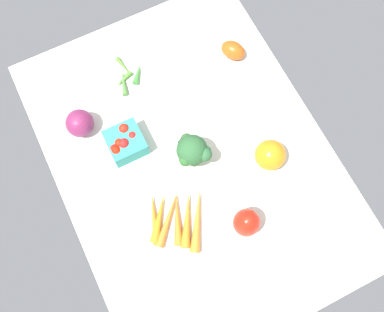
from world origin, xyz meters
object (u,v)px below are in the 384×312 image
object	(u,v)px
broccoli_head	(193,151)
okra_pile	(128,76)
bell_pepper_red	(247,223)
roma_tomato	(233,50)
carrot_bunch	(177,218)
heirloom_tomato_orange	(270,155)
red_onion_center	(80,123)
berry_basket	(125,143)

from	to	relation	value
broccoli_head	okra_pile	bearing A→B (deg)	-169.00
bell_pepper_red	roma_tomato	size ratio (longest dim) A/B	1.30
okra_pile	carrot_bunch	size ratio (longest dim) A/B	0.60
broccoli_head	roma_tomato	xyz separation A→B (cm)	(-25.04, 26.18, -4.16)
heirloom_tomato_orange	roma_tomato	xyz separation A→B (cm)	(-35.06, 7.06, -1.70)
bell_pepper_red	broccoli_head	distance (cm)	24.20
okra_pile	carrot_bunch	xyz separation A→B (cm)	(46.11, -5.59, 0.42)
broccoli_head	carrot_bunch	world-z (taller)	broccoli_head
heirloom_tomato_orange	broccoli_head	bearing A→B (deg)	-117.66
red_onion_center	heirloom_tomato_orange	distance (cm)	55.09
heirloom_tomato_orange	red_onion_center	bearing A→B (deg)	-126.65
berry_basket	bell_pepper_red	bearing A→B (deg)	28.97
carrot_bunch	bell_pepper_red	bearing A→B (deg)	57.69
bell_pepper_red	roma_tomato	distance (cm)	53.70
carrot_bunch	berry_basket	bearing A→B (deg)	-171.35
red_onion_center	carrot_bunch	bearing A→B (deg)	19.82
okra_pile	heirloom_tomato_orange	bearing A→B (deg)	30.96
roma_tomato	broccoli_head	bearing A→B (deg)	-79.99
bell_pepper_red	broccoli_head	bearing A→B (deg)	-170.54
red_onion_center	roma_tomato	world-z (taller)	red_onion_center
red_onion_center	roma_tomato	distance (cm)	51.33
red_onion_center	heirloom_tomato_orange	bearing A→B (deg)	53.35
red_onion_center	roma_tomato	bearing A→B (deg)	92.43
red_onion_center	heirloom_tomato_orange	world-z (taller)	heirloom_tomato_orange
okra_pile	berry_basket	distance (cm)	22.71
bell_pepper_red	carrot_bunch	distance (cm)	19.11
carrot_bunch	heirloom_tomato_orange	size ratio (longest dim) A/B	2.47
berry_basket	roma_tomato	size ratio (longest dim) A/B	1.31
roma_tomato	carrot_bunch	bearing A→B (deg)	-78.15
red_onion_center	berry_basket	xyz separation A→B (cm)	(11.00, 9.30, -0.56)
heirloom_tomato_orange	roma_tomato	bearing A→B (deg)	168.61
okra_pile	roma_tomato	distance (cm)	33.33
berry_basket	heirloom_tomato_orange	size ratio (longest dim) A/B	1.14
broccoli_head	red_onion_center	bearing A→B (deg)	-132.35
bell_pepper_red	broccoli_head	size ratio (longest dim) A/B	0.87
okra_pile	roma_tomato	bearing A→B (deg)	77.35
heirloom_tomato_orange	roma_tomato	world-z (taller)	heirloom_tomato_orange
red_onion_center	berry_basket	size ratio (longest dim) A/B	0.80
roma_tomato	bell_pepper_red	bearing A→B (deg)	-58.17
bell_pepper_red	okra_pile	bearing A→B (deg)	-169.65
bell_pepper_red	carrot_bunch	size ratio (longest dim) A/B	0.46
okra_pile	broccoli_head	bearing A→B (deg)	11.00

